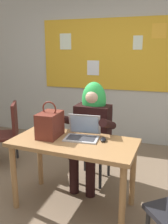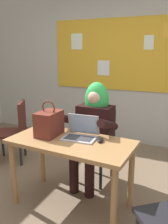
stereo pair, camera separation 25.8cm
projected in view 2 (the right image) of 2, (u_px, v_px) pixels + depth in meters
The scene contains 9 objects.
ground_plane at pixel (58, 206), 2.55m from camera, with size 24.00×24.00×0.00m, color #75604C.
wall_back_bulletin at pixel (119, 66), 4.13m from camera, with size 5.61×2.29×2.69m.
desk_main at pixel (71, 151), 2.41m from camera, with size 1.29×0.69×0.74m.
chair_at_desk at pixel (97, 140), 3.02m from camera, with size 0.46×0.46×0.91m.
person_costumed at pixel (93, 126), 2.86m from camera, with size 0.61×0.62×1.26m.
laptop at pixel (81, 133), 2.45m from camera, with size 0.36×0.29×0.23m.
computer_mouse at pixel (100, 140), 2.34m from camera, with size 0.06×0.10×0.03m, color black.
handbag at pixel (49, 123), 2.50m from camera, with size 0.20×0.30×0.38m.
chair_spare_by_window at pixel (15, 128), 3.49m from camera, with size 0.57×0.57×0.91m.
Camera 2 is at (1.16, -1.91, 1.61)m, focal length 38.12 mm.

